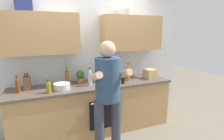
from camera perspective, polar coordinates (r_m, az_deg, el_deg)
ground_plane at (r=3.51m, az=-5.30°, el=-18.72°), size 12.00×12.00×0.00m
back_wall_unit at (r=3.28m, az=-7.31°, el=6.85°), size 4.00×0.38×2.50m
counter at (r=3.30m, az=-5.44°, el=-12.00°), size 2.84×0.67×0.90m
person_standing at (r=2.45m, az=-1.38°, el=-6.95°), size 0.49×0.45×1.69m
bottle_syrup at (r=3.15m, az=-14.33°, el=-2.37°), size 0.06×0.06×0.31m
bottle_soy at (r=3.14m, az=3.56°, el=-2.74°), size 0.07×0.07×0.23m
bottle_water at (r=3.04m, az=-7.20°, el=-2.60°), size 0.07×0.07×0.31m
bottle_juice at (r=3.33m, az=5.25°, el=-1.06°), size 0.06×0.06×0.33m
bottle_oil at (r=2.84m, az=-19.83°, el=-5.33°), size 0.07×0.07×0.21m
bottle_vinegar at (r=3.03m, az=-28.19°, el=-4.63°), size 0.06×0.06×0.26m
cup_tea at (r=3.04m, az=-2.28°, el=-4.03°), size 0.07×0.07×0.11m
mixing_bowl at (r=2.96m, az=-15.90°, el=-5.07°), size 0.26×0.26×0.10m
knife_block at (r=3.12m, az=-25.76°, el=-3.81°), size 0.10×0.14×0.27m
potted_herb at (r=3.21m, az=-10.14°, el=-2.11°), size 0.15×0.15×0.23m
grocery_bag_bread at (r=3.58m, az=12.13°, el=-1.16°), size 0.21×0.22×0.18m
grocery_bag_rice at (r=3.28m, az=-1.57°, el=-2.31°), size 0.22×0.18×0.16m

